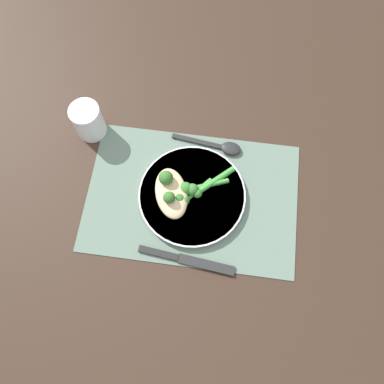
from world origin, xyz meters
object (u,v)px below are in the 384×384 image
object	(u,v)px
broccoli_stalk_front	(183,198)
knife	(185,259)
spoon	(223,147)
water_glass	(88,121)
broccoli_stalk_right	(189,188)
plate	(192,195)
chicken_fillet	(171,193)
broccoli_stalk_left	(202,187)

from	to	relation	value
broccoli_stalk_front	knife	bearing A→B (deg)	140.36
spoon	water_glass	bearing A→B (deg)	-84.09
broccoli_stalk_front	broccoli_stalk_right	world-z (taller)	same
plate	chicken_fillet	bearing A→B (deg)	10.91
broccoli_stalk_right	plate	bearing A→B (deg)	-156.30
broccoli_stalk_front	plate	bearing A→B (deg)	-96.92
water_glass	spoon	bearing A→B (deg)	178.62
broccoli_stalk_left	spoon	distance (m)	0.12
chicken_fillet	broccoli_stalk_right	bearing A→B (deg)	-154.61
broccoli_stalk_front	spoon	bearing A→B (deg)	-75.21
plate	broccoli_stalk_front	size ratio (longest dim) A/B	2.88
chicken_fillet	spoon	bearing A→B (deg)	-125.71
spoon	broccoli_stalk_left	bearing A→B (deg)	-10.41
plate	broccoli_stalk_right	bearing A→B (deg)	-44.96
broccoli_stalk_front	knife	distance (m)	0.13
plate	spoon	xyz separation A→B (m)	(-0.06, -0.13, -0.00)
chicken_fillet	knife	world-z (taller)	chicken_fillet
chicken_fillet	knife	distance (m)	0.15
plate	knife	world-z (taller)	plate
broccoli_stalk_front	water_glass	world-z (taller)	water_glass
broccoli_stalk_front	spoon	world-z (taller)	broccoli_stalk_front
plate	water_glass	distance (m)	0.30
plate	spoon	bearing A→B (deg)	-113.15
chicken_fillet	spoon	distance (m)	0.18
broccoli_stalk_right	broccoli_stalk_front	bearing A→B (deg)	139.12
broccoli_stalk_front	broccoli_stalk_left	world-z (taller)	broccoli_stalk_front
plate	broccoli_stalk_right	xyz separation A→B (m)	(0.01, -0.01, 0.02)
spoon	water_glass	distance (m)	0.32
knife	plate	bearing A→B (deg)	-172.53
plate	knife	distance (m)	0.14
broccoli_stalk_left	spoon	world-z (taller)	broccoli_stalk_left
broccoli_stalk_right	water_glass	world-z (taller)	water_glass
broccoli_stalk_right	water_glass	bearing A→B (deg)	41.36
broccoli_stalk_right	knife	bearing A→B (deg)	163.22
water_glass	knife	bearing A→B (deg)	133.17
plate	water_glass	size ratio (longest dim) A/B	2.76
broccoli_stalk_front	broccoli_stalk_left	bearing A→B (deg)	-97.30
broccoli_stalk_right	chicken_fillet	bearing A→B (deg)	94.05
plate	broccoli_stalk_right	size ratio (longest dim) A/B	2.07
water_glass	broccoli_stalk_right	bearing A→B (deg)	152.69
broccoli_stalk_right	water_glass	distance (m)	0.29
spoon	chicken_fillet	bearing A→B (deg)	-28.42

